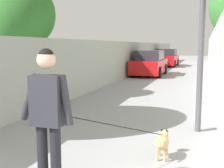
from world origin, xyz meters
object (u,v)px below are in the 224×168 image
dog (162,142)px  car_near (149,64)px  person_skateboarder (48,109)px  car_far (167,58)px  tree_left_mid (23,16)px

dog → car_near: bearing=11.5°
person_skateboarder → car_far: 23.32m
tree_left_mid → car_near: tree_left_mid is taller
car_far → tree_left_mid: bearing=172.0°
person_skateboarder → car_near: person_skateboarder is taller
car_far → dog: bearing=-172.9°
person_skateboarder → dog: (1.63, -1.13, -0.82)m
dog → car_near: car_near is taller
dog → tree_left_mid: bearing=53.8°
person_skateboarder → dog: 2.14m
car_far → person_skateboarder: bearing=-176.2°
tree_left_mid → car_near: 9.90m
person_skateboarder → car_near: bearing=6.0°
person_skateboarder → dog: person_skateboarder is taller
car_near → person_skateboarder: bearing=-174.0°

